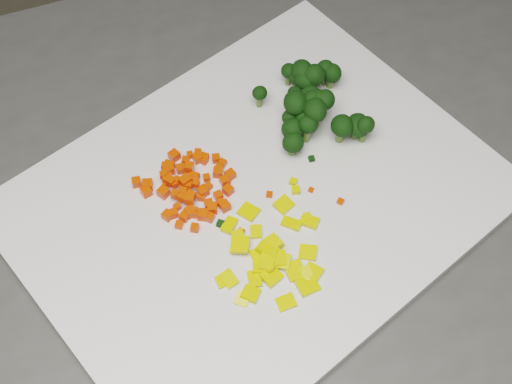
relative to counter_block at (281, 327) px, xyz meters
name	(u,v)px	position (x,y,z in m)	size (l,w,h in m)	color
counter_block	(281,327)	(0.00, 0.00, 0.00)	(1.09, 0.76, 0.90)	#3F3F3D
cutting_board	(256,200)	(-0.05, -0.01, 0.46)	(0.50, 0.39, 0.01)	silver
carrot_pile	(181,181)	(-0.12, 0.03, 0.48)	(0.11, 0.11, 0.03)	#EF2D02
pepper_pile	(262,247)	(-0.07, -0.08, 0.47)	(0.13, 0.13, 0.02)	#DAC10B
broccoli_pile	(312,105)	(0.05, 0.06, 0.49)	(0.13, 0.13, 0.06)	black
carrot_cube_0	(163,192)	(-0.14, 0.03, 0.47)	(0.01, 0.01, 0.01)	#EF2D02
carrot_cube_1	(171,181)	(-0.13, 0.03, 0.48)	(0.01, 0.01, 0.01)	#EF2D02
carrot_cube_2	(218,172)	(-0.08, 0.03, 0.47)	(0.01, 0.01, 0.01)	#EF2D02
carrot_cube_3	(179,225)	(-0.14, -0.02, 0.47)	(0.01, 0.01, 0.01)	#EF2D02
carrot_cube_4	(230,175)	(-0.07, 0.02, 0.47)	(0.01, 0.01, 0.01)	#EF2D02
carrot_cube_5	(208,186)	(-0.09, 0.02, 0.47)	(0.01, 0.01, 0.01)	#EF2D02
carrot_cube_6	(183,192)	(-0.12, 0.02, 0.48)	(0.01, 0.01, 0.01)	#EF2D02
carrot_cube_7	(169,167)	(-0.13, 0.06, 0.47)	(0.01, 0.01, 0.01)	#EF2D02
carrot_cube_8	(189,179)	(-0.11, 0.03, 0.47)	(0.01, 0.01, 0.01)	#EF2D02
carrot_cube_9	(148,185)	(-0.16, 0.04, 0.47)	(0.01, 0.01, 0.01)	#EF2D02
carrot_cube_10	(166,167)	(-0.13, 0.06, 0.47)	(0.01, 0.01, 0.01)	#EF2D02
carrot_cube_11	(203,215)	(-0.11, -0.02, 0.47)	(0.01, 0.01, 0.01)	#EF2D02
carrot_cube_12	(196,183)	(-0.11, 0.02, 0.48)	(0.01, 0.01, 0.01)	#EF2D02
carrot_cube_13	(167,216)	(-0.15, 0.00, 0.47)	(0.01, 0.01, 0.01)	#EF2D02
carrot_cube_14	(187,187)	(-0.12, 0.02, 0.47)	(0.01, 0.01, 0.01)	#EF2D02
carrot_cube_15	(137,182)	(-0.17, 0.05, 0.47)	(0.01, 0.01, 0.01)	#EF2D02
carrot_cube_16	(186,160)	(-0.11, 0.06, 0.47)	(0.01, 0.01, 0.01)	#EF2D02
carrot_cube_17	(190,199)	(-0.12, 0.00, 0.48)	(0.01, 0.01, 0.01)	#EF2D02
carrot_cube_18	(225,206)	(-0.09, -0.01, 0.47)	(0.01, 0.01, 0.01)	#EF2D02
carrot_cube_19	(207,178)	(-0.09, 0.03, 0.47)	(0.01, 0.01, 0.01)	#EF2D02
carrot_cube_20	(195,228)	(-0.13, -0.03, 0.47)	(0.01, 0.01, 0.01)	#EF2D02
carrot_cube_21	(163,175)	(-0.14, 0.04, 0.48)	(0.01, 0.01, 0.01)	#EF2D02
carrot_cube_22	(185,181)	(-0.12, 0.03, 0.48)	(0.01, 0.01, 0.01)	#EF2D02
carrot_cube_23	(167,178)	(-0.13, 0.04, 0.47)	(0.01, 0.01, 0.01)	#EF2D02
carrot_cube_24	(169,169)	(-0.13, 0.06, 0.47)	(0.01, 0.01, 0.01)	#EF2D02
carrot_cube_25	(205,157)	(-0.08, 0.06, 0.47)	(0.01, 0.01, 0.01)	#EF2D02
carrot_cube_26	(198,153)	(-0.09, 0.07, 0.47)	(0.01, 0.01, 0.01)	#EF2D02
carrot_cube_27	(190,155)	(-0.10, 0.07, 0.47)	(0.01, 0.01, 0.01)	#EF2D02
carrot_cube_28	(189,167)	(-0.11, 0.04, 0.48)	(0.01, 0.01, 0.01)	#EF2D02
carrot_cube_29	(228,190)	(-0.08, 0.00, 0.47)	(0.01, 0.01, 0.01)	#EF2D02
carrot_cube_30	(182,189)	(-0.12, 0.03, 0.47)	(0.01, 0.01, 0.01)	#EF2D02
carrot_cube_31	(225,181)	(-0.08, 0.02, 0.47)	(0.01, 0.01, 0.01)	#EF2D02
carrot_cube_32	(177,207)	(-0.13, 0.01, 0.47)	(0.01, 0.01, 0.01)	#EF2D02
carrot_cube_33	(166,183)	(-0.14, 0.04, 0.47)	(0.01, 0.01, 0.01)	#EF2D02
carrot_cube_34	(194,212)	(-0.12, -0.01, 0.47)	(0.01, 0.01, 0.01)	#EF2D02
carrot_cube_35	(194,178)	(-0.11, 0.03, 0.47)	(0.01, 0.01, 0.01)	#EF2D02
carrot_cube_36	(166,172)	(-0.13, 0.05, 0.48)	(0.01, 0.01, 0.01)	#EF2D02
carrot_cube_37	(216,159)	(-0.07, 0.05, 0.47)	(0.01, 0.01, 0.01)	#EF2D02
carrot_cube_38	(174,183)	(-0.13, 0.03, 0.47)	(0.01, 0.01, 0.01)	#EF2D02
carrot_cube_39	(219,168)	(-0.08, 0.04, 0.47)	(0.01, 0.01, 0.01)	#EF2D02
carrot_cube_40	(168,176)	(-0.13, 0.04, 0.47)	(0.01, 0.01, 0.01)	#EF2D02
carrot_cube_41	(190,212)	(-0.12, -0.01, 0.47)	(0.01, 0.01, 0.01)	#EF2D02
carrot_cube_42	(183,197)	(-0.13, 0.01, 0.48)	(0.01, 0.01, 0.01)	#EF2D02
carrot_cube_43	(174,213)	(-0.14, 0.00, 0.47)	(0.01, 0.01, 0.01)	#EF2D02
carrot_cube_44	(184,217)	(-0.13, -0.01, 0.47)	(0.01, 0.01, 0.01)	#EF2D02
carrot_cube_45	(174,156)	(-0.12, 0.07, 0.47)	(0.01, 0.01, 0.01)	#EF2D02
carrot_cube_46	(191,196)	(-0.12, 0.01, 0.48)	(0.01, 0.01, 0.01)	#EF2D02
carrot_cube_47	(187,192)	(-0.12, 0.02, 0.47)	(0.01, 0.01, 0.01)	#EF2D02
carrot_cube_48	(210,217)	(-0.11, -0.02, 0.47)	(0.01, 0.01, 0.01)	#EF2D02
carrot_cube_49	(220,202)	(-0.09, -0.01, 0.47)	(0.01, 0.01, 0.01)	#EF2D02
carrot_cube_50	(146,192)	(-0.16, 0.04, 0.47)	(0.01, 0.01, 0.01)	#EF2D02
carrot_cube_51	(203,191)	(-0.10, 0.01, 0.47)	(0.01, 0.01, 0.01)	#EF2D02
carrot_cube_52	(188,185)	(-0.12, 0.02, 0.47)	(0.01, 0.01, 0.01)	#EF2D02
carrot_cube_53	(218,196)	(-0.09, 0.00, 0.47)	(0.01, 0.01, 0.01)	#EF2D02
carrot_cube_54	(201,197)	(-0.11, 0.01, 0.47)	(0.01, 0.01, 0.01)	#EF2D02
carrot_cube_55	(181,169)	(-0.12, 0.05, 0.47)	(0.01, 0.01, 0.01)	#EF2D02
carrot_cube_56	(223,163)	(-0.07, 0.04, 0.47)	(0.01, 0.01, 0.01)	#EF2D02
carrot_cube_57	(204,160)	(-0.09, 0.05, 0.47)	(0.01, 0.01, 0.01)	#EF2D02
carrot_cube_58	(209,204)	(-0.10, 0.00, 0.47)	(0.01, 0.01, 0.01)	#EF2D02
carrot_cube_59	(175,194)	(-0.13, 0.02, 0.47)	(0.01, 0.01, 0.01)	#EF2D02
carrot_cube_60	(177,180)	(-0.13, 0.03, 0.48)	(0.01, 0.01, 0.01)	#EF2D02
carrot_cube_61	(212,208)	(-0.10, -0.01, 0.47)	(0.01, 0.01, 0.01)	#EF2D02
carrot_cube_62	(198,158)	(-0.09, 0.06, 0.47)	(0.01, 0.01, 0.01)	#EF2D02
pepper_chunk_0	(268,249)	(-0.06, -0.08, 0.47)	(0.02, 0.01, 0.01)	#DAC10B
pepper_chunk_1	(262,267)	(-0.08, -0.10, 0.47)	(0.02, 0.02, 0.01)	#DAC10B
pepper_chunk_2	(229,279)	(-0.11, -0.10, 0.47)	(0.02, 0.01, 0.00)	#DAC10B
pepper_chunk_3	(286,302)	(-0.07, -0.14, 0.47)	(0.02, 0.02, 0.00)	#DAC10B
pepper_chunk_4	(309,221)	(-0.01, -0.06, 0.47)	(0.02, 0.01, 0.00)	#DAC10B
pepper_chunk_5	(243,299)	(-0.11, -0.12, 0.47)	(0.02, 0.01, 0.00)	#DAC10B
pepper_chunk_6	(308,252)	(-0.03, -0.10, 0.47)	(0.02, 0.02, 0.00)	#DAC10B
pepper_chunk_7	(305,274)	(-0.04, -0.12, 0.47)	(0.02, 0.01, 0.00)	#DAC10B
pepper_chunk_8	(273,242)	(-0.06, -0.08, 0.47)	(0.02, 0.01, 0.01)	#DAC10B
pepper_chunk_9	(256,232)	(-0.07, -0.05, 0.47)	(0.02, 0.01, 0.01)	#DAC10B
pepper_chunk_10	(268,261)	(-0.07, -0.09, 0.47)	(0.02, 0.02, 0.01)	#DAC10B
pepper_chunk_11	(229,225)	(-0.09, -0.04, 0.47)	(0.02, 0.01, 0.01)	#DAC10B
pepper_chunk_12	(284,205)	(-0.03, -0.03, 0.47)	(0.02, 0.02, 0.01)	#DAC10B
pepper_chunk_13	(313,272)	(-0.03, -0.12, 0.47)	(0.02, 0.02, 0.00)	#DAC10B
pepper_chunk_14	(251,294)	(-0.10, -0.12, 0.47)	(0.02, 0.02, 0.01)	#DAC10B
pepper_chunk_15	(240,239)	(-0.09, -0.06, 0.47)	(0.02, 0.01, 0.00)	#DAC10B
pepper_chunk_16	(270,264)	(-0.07, -0.10, 0.47)	(0.01, 0.01, 0.00)	#DAC10B
pepper_chunk_17	(240,245)	(-0.09, -0.07, 0.47)	(0.02, 0.02, 0.00)	#DAC10B
pepper_chunk_18	(291,223)	(-0.03, -0.06, 0.47)	(0.02, 0.01, 0.00)	#DAC10B
pepper_chunk_19	(280,258)	(-0.06, -0.10, 0.47)	(0.02, 0.01, 0.01)	#DAC10B
pepper_chunk_20	(308,285)	(-0.04, -0.13, 0.47)	(0.02, 0.02, 0.00)	#DAC10B
pepper_chunk_21	(261,256)	(-0.07, -0.08, 0.47)	(0.02, 0.02, 0.00)	#DAC10B
pepper_chunk_22	(282,261)	(-0.06, -0.10, 0.47)	(0.02, 0.02, 0.00)	#DAC10B
pepper_chunk_23	(301,275)	(-0.04, -0.12, 0.47)	(0.02, 0.01, 0.00)	#DAC10B
pepper_chunk_24	(295,271)	(-0.05, -0.11, 0.47)	(0.02, 0.02, 0.01)	#DAC10B
pepper_chunk_25	(273,245)	(-0.06, -0.08, 0.47)	(0.01, 0.02, 0.00)	#DAC10B
pepper_chunk_26	(223,281)	(-0.12, -0.10, 0.47)	(0.01, 0.01, 0.00)	#DAC10B
pepper_chunk_27	(271,276)	(-0.07, -0.11, 0.47)	(0.02, 0.02, 0.01)	#DAC10B
pepper_chunk_28	(255,279)	(-0.09, -0.10, 0.47)	(0.01, 0.02, 0.00)	#DAC10B
pepper_chunk_29	(249,212)	(-0.06, -0.03, 0.47)	(0.02, 0.02, 0.00)	#DAC10B
broccoli_floret_0	(314,115)	(0.05, 0.05, 0.49)	(0.04, 0.04, 0.04)	black
broccoli_floret_1	(364,131)	(0.09, 0.01, 0.48)	(0.03, 0.03, 0.04)	black
broccoli_floret_2	(294,107)	(0.03, 0.07, 0.50)	(0.04, 0.04, 0.04)	black
broccoli_floret_3	(310,98)	(0.05, 0.07, 0.49)	(0.03, 0.03, 0.03)	black
broccoli_floret_4	(290,121)	(0.02, 0.06, 0.48)	(0.03, 0.03, 0.03)	black
broccoli_floret_5	(357,128)	(0.09, 0.02, 0.48)	(0.04, 0.04, 0.03)	black
broccoli_floret_6	(312,81)	(0.07, 0.10, 0.48)	(0.04, 0.04, 0.04)	black
broccoli_floret_7	(317,103)	(0.05, 0.06, 0.49)	(0.03, 0.03, 0.03)	black
broccoli_floret_8	(304,123)	(0.03, 0.05, 0.48)	(0.03, 0.03, 0.04)	black
broccoli_floret_9	(292,145)	(0.01, 0.03, 0.48)	(0.04, 0.04, 0.03)	black
broccoli_floret_10	(288,75)	(0.05, 0.12, 0.48)	(0.03, 0.03, 0.03)	black
broccoli_floret_11	(298,79)	(0.06, 0.12, 0.48)	(0.04, 0.04, 0.03)	black
broccoli_floret_12	(311,103)	(0.05, 0.06, 0.50)	(0.03, 0.03, 0.03)	black
broccoli_floret_13	(301,73)	(0.06, 0.12, 0.48)	(0.03, 0.03, 0.03)	black
broccoli_floret_14	(294,97)	(0.04, 0.09, 0.48)	(0.02, 0.02, 0.03)	black
broccoli_floret_15	(291,132)	(0.02, 0.04, 0.48)	(0.03, 0.03, 0.03)	black
broccoli_floret_16	(341,130)	(0.07, 0.02, 0.48)	(0.04, 0.04, 0.04)	black
broccoli_floret_17	(301,77)	(0.06, 0.11, 0.48)	(0.04, 0.04, 0.04)	black
broccoli_floret_18	(324,73)	(0.09, 0.11, 0.48)	(0.03, 0.03, 0.04)	black
broccoli_floret_19	(331,77)	(0.09, 0.10, 0.48)	(0.03, 0.03, 0.03)	black
broccoli_floret_20	(323,103)	(0.06, 0.06, 0.50)	(0.03, 0.03, 0.03)	black
broccoli_floret_21	(319,103)	(0.06, 0.06, 0.49)	(0.03, 0.03, 0.03)	black
broccoli_floret_22	(317,116)	(0.05, 0.05, 0.48)	(0.03, 0.03, 0.03)	black
broccoli_floret_23	(307,130)	(0.03, 0.04, 0.48)	(0.03, 0.03, 0.04)	black
broccoli_floret_24	(305,84)	(0.06, 0.10, 0.48)	(0.04, 0.04, 0.04)	black
broccoli_floret_25	(259,98)	(0.00, 0.11, 0.48)	(0.02, 0.02, 0.03)	black
stray_bit_0	(311,190)	(0.01, -0.03, 0.47)	(0.01, 0.01, 0.00)	#EF2D02
stray_bit_1	(221,224)	(-0.10, -0.03, 0.47)	(0.01, 0.01, 0.01)	black
stray_bit_2	(312,159)	(0.03, 0.01, 0.47)	(0.01, 0.01, 0.00)	black
stray_bit_3	(241,232)	(-0.08, -0.05, 0.47)	(0.01, 0.01, 0.00)	#EF2D02
stray_bit_4	(296,190)	(-0.01, -0.02, 0.47)	(0.01, 0.01, 0.01)	#DAC10B
stray_bit_5	(189,213)	(-0.12, -0.01, 0.47)	(0.01, 0.01, 0.00)	black
stray_bit_6	(307,217)	(-0.01, -0.06, 0.47)	(0.01, 0.01, 0.01)	#DAC10B
stray_bit_7	(341,201)	(0.03, -0.05, 0.47)	(0.01, 0.01, 0.00)	#EF2D02
stray_bit_8	(255,230)	(-0.07, -0.05, 0.47)	(0.01, 0.01, 0.00)	black
stray_bit_9	(269,194)	(-0.04, -0.02, 0.47)	(0.01, 0.01, 0.00)	#EF2D02
stray_bit_10	(293,182)	(0.00, -0.01, 0.47)	(0.01, 0.01, 0.01)	#DAC10B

